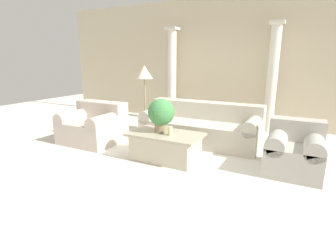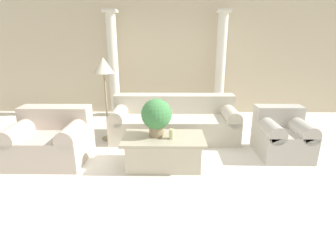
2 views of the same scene
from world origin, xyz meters
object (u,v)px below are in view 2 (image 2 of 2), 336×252
potted_plant (156,115)px  armchair (282,134)px  coffee_table (164,151)px  floor_lamp (104,71)px  sofa_long (174,121)px  loveseat (51,138)px

potted_plant → armchair: (2.04, 0.42, -0.44)m
armchair → coffee_table: bearing=-166.6°
potted_plant → floor_lamp: bearing=133.3°
coffee_table → armchair: (1.94, 0.46, 0.11)m
armchair → floor_lamp: bearing=168.2°
floor_lamp → armchair: size_ratio=1.78×
sofa_long → loveseat: (-1.96, -1.00, 0.02)m
floor_lamp → loveseat: bearing=-128.9°
loveseat → floor_lamp: bearing=51.1°
sofa_long → armchair: sofa_long is taller
coffee_table → loveseat: bearing=172.7°
sofa_long → loveseat: size_ratio=2.12×
sofa_long → floor_lamp: size_ratio=1.54×
loveseat → coffee_table: 1.81m
potted_plant → armchair: potted_plant is taller
loveseat → potted_plant: bearing=-6.2°
coffee_table → armchair: bearing=13.4°
coffee_table → potted_plant: size_ratio=2.15×
sofa_long → loveseat: 2.20m
coffee_table → floor_lamp: floor_lamp is taller
potted_plant → armchair: bearing=11.5°
loveseat → coffee_table: loveseat is taller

